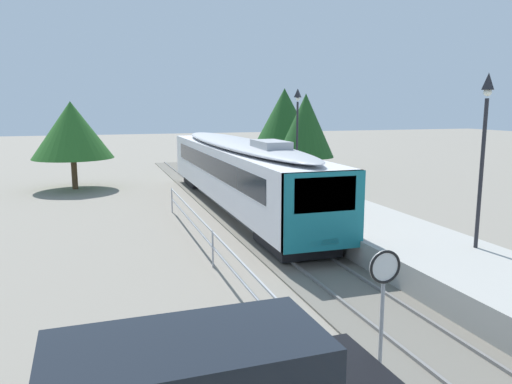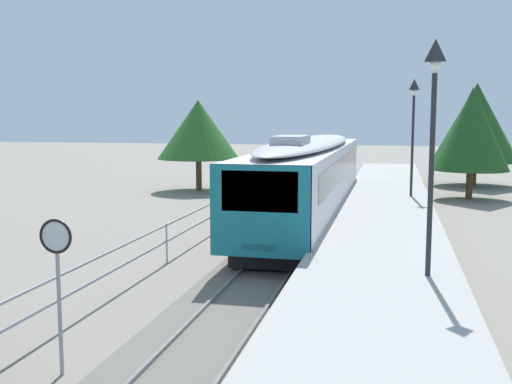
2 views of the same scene
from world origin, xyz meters
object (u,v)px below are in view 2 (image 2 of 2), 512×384
(commuter_train, at_px, (310,172))
(platform_lamp_far_end, at_px, (413,115))
(speed_limit_sign, at_px, (57,258))
(platform_lamp_mid_platform, at_px, (433,113))

(commuter_train, height_order, platform_lamp_far_end, platform_lamp_far_end)
(platform_lamp_far_end, relative_size, speed_limit_sign, 1.91)
(commuter_train, height_order, platform_lamp_mid_platform, platform_lamp_mid_platform)
(platform_lamp_mid_platform, relative_size, speed_limit_sign, 1.91)
(commuter_train, relative_size, speed_limit_sign, 7.33)
(speed_limit_sign, bearing_deg, platform_lamp_far_end, 71.70)
(platform_lamp_far_end, height_order, speed_limit_sign, platform_lamp_far_end)
(commuter_train, distance_m, speed_limit_sign, 17.02)
(commuter_train, distance_m, platform_lamp_mid_platform, 12.94)
(platform_lamp_mid_platform, bearing_deg, speed_limit_sign, -142.53)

